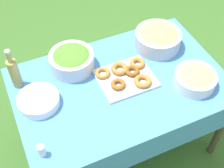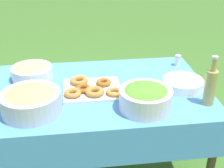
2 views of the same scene
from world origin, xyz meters
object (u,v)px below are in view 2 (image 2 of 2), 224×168
object	(u,v)px
pasta_bowl	(32,71)
bread_bowl	(31,100)
plate_stack	(183,84)
salad_bowl	(146,97)
donut_platter	(91,89)
olive_oil_bottle	(210,86)

from	to	relation	value
pasta_bowl	bread_bowl	world-z (taller)	bread_bowl
pasta_bowl	plate_stack	bearing A→B (deg)	-14.77
bread_bowl	plate_stack	bearing A→B (deg)	10.24
salad_bowl	pasta_bowl	size ratio (longest dim) A/B	1.10
salad_bowl	bread_bowl	xyz separation A→B (m)	(-0.63, 0.04, 0.00)
bread_bowl	pasta_bowl	bearing A→B (deg)	94.99
pasta_bowl	donut_platter	distance (m)	0.44
donut_platter	olive_oil_bottle	xyz separation A→B (m)	(0.67, -0.23, 0.10)
plate_stack	salad_bowl	bearing A→B (deg)	-144.09
olive_oil_bottle	bread_bowl	bearing A→B (deg)	177.67
salad_bowl	bread_bowl	world-z (taller)	same
donut_platter	plate_stack	distance (m)	0.59
pasta_bowl	plate_stack	size ratio (longest dim) A/B	1.05
plate_stack	bread_bowl	bearing A→B (deg)	-169.76
salad_bowl	olive_oil_bottle	bearing A→B (deg)	0.57
donut_platter	salad_bowl	bearing A→B (deg)	-38.96
pasta_bowl	plate_stack	xyz separation A→B (m)	(0.96, -0.25, -0.03)
salad_bowl	plate_stack	bearing A→B (deg)	35.91
bread_bowl	salad_bowl	bearing A→B (deg)	-4.04
salad_bowl	olive_oil_bottle	world-z (taller)	olive_oil_bottle
salad_bowl	plate_stack	world-z (taller)	salad_bowl
donut_platter	olive_oil_bottle	bearing A→B (deg)	-19.22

